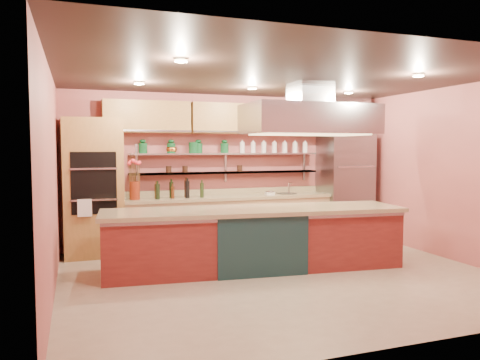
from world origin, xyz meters
name	(u,v)px	position (x,y,z in m)	size (l,w,h in m)	color
floor	(282,277)	(0.00, 0.00, -0.01)	(6.00, 5.00, 0.02)	tan
ceiling	(283,76)	(0.00, 0.00, 2.80)	(6.00, 5.00, 0.02)	black
wall_back	(228,170)	(0.00, 2.50, 1.40)	(6.00, 0.04, 2.80)	#AD5551
wall_front	(400,195)	(0.00, -2.50, 1.40)	(6.00, 0.04, 2.80)	#AD5551
wall_left	(51,183)	(-3.00, 0.00, 1.40)	(0.04, 5.00, 2.80)	#AD5551
wall_right	(453,174)	(3.00, 0.00, 1.40)	(0.04, 5.00, 2.80)	#AD5551
oven_stack	(93,188)	(-2.45, 2.18, 1.15)	(0.95, 0.64, 2.30)	olive
refrigerator	(345,186)	(2.35, 2.14, 1.05)	(0.95, 0.72, 2.10)	gray
back_counter	(230,221)	(-0.05, 2.20, 0.47)	(3.84, 0.64, 0.93)	tan
wall_shelf_lower	(227,173)	(-0.05, 2.37, 1.35)	(3.60, 0.26, 0.03)	#A4A7AA
wall_shelf_upper	(227,154)	(-0.05, 2.37, 1.70)	(3.60, 0.26, 0.03)	#A4A7AA
upper_cabinets	(230,119)	(0.00, 2.32, 2.35)	(4.60, 0.36, 0.55)	olive
range_hood	(310,119)	(0.68, 0.50, 2.25)	(2.00, 1.00, 0.45)	#A4A7AA
ceiling_downlights	(277,80)	(0.00, 0.20, 2.77)	(4.00, 2.80, 0.02)	#FFE5A5
island	(255,239)	(-0.22, 0.50, 0.46)	(4.38, 0.95, 0.91)	maroon
flower_vase	(135,190)	(-1.78, 2.15, 1.09)	(0.17, 0.17, 0.31)	maroon
oil_bottle_cluster	(180,190)	(-1.00, 2.15, 1.08)	(0.91, 0.26, 0.29)	black
kitchen_scale	(270,192)	(0.72, 2.15, 0.98)	(0.16, 0.12, 0.09)	silver
bar_faucet	(289,188)	(1.17, 2.25, 1.03)	(0.03, 0.03, 0.21)	silver
copper_kettle	(172,149)	(-1.08, 2.37, 1.78)	(0.17, 0.17, 0.13)	#C2732C
green_canister	(193,148)	(-0.69, 2.37, 1.81)	(0.17, 0.17, 0.20)	#0D411E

